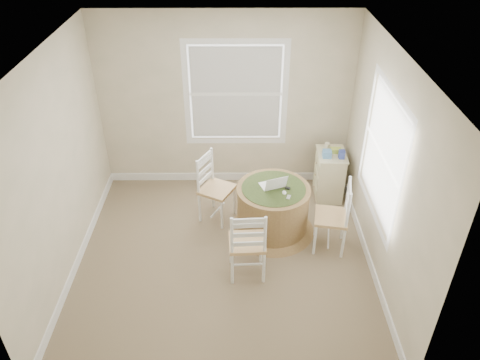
{
  "coord_description": "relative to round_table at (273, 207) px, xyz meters",
  "views": [
    {
      "loc": [
        0.18,
        -4.32,
        4.07
      ],
      "look_at": [
        0.2,
        0.45,
        0.89
      ],
      "focal_mm": 35.0,
      "sensor_mm": 36.0,
      "label": 1
    }
  ],
  "objects": [
    {
      "name": "mouse",
      "position": [
        0.13,
        -0.11,
        0.31
      ],
      "size": [
        0.08,
        0.1,
        0.03
      ],
      "primitive_type": "ellipsoid",
      "rotation": [
        0.0,
        0.0,
        -0.31
      ],
      "color": "white",
      "rests_on": "round_table"
    },
    {
      "name": "chair_right",
      "position": [
        0.7,
        -0.33,
        0.1
      ],
      "size": [
        0.47,
        0.49,
        0.95
      ],
      "primitive_type": null,
      "rotation": [
        0.0,
        0.0,
        -1.75
      ],
      "color": "white",
      "rests_on": "ground"
    },
    {
      "name": "round_table",
      "position": [
        0.0,
        0.0,
        0.0
      ],
      "size": [
        1.13,
        1.13,
        0.68
      ],
      "rotation": [
        0.0,
        0.0,
        -0.31
      ],
      "color": "olive",
      "rests_on": "ground"
    },
    {
      "name": "box_blue",
      "position": [
        0.98,
        0.68,
        0.4
      ],
      "size": [
        0.08,
        0.08,
        0.12
      ],
      "primitive_type": "cube",
      "rotation": [
        0.0,
        0.0,
        -0.03
      ],
      "color": "#3545A0",
      "rests_on": "corner_chest"
    },
    {
      "name": "keys",
      "position": [
        0.18,
        -0.02,
        0.31
      ],
      "size": [
        0.07,
        0.07,
        0.02
      ],
      "primitive_type": "cube",
      "rotation": [
        0.0,
        0.0,
        -0.31
      ],
      "color": "black",
      "rests_on": "round_table"
    },
    {
      "name": "phone",
      "position": [
        0.17,
        -0.2,
        0.31
      ],
      "size": [
        0.07,
        0.1,
        0.02
      ],
      "primitive_type": "cube",
      "rotation": [
        0.0,
        0.0,
        -0.31
      ],
      "color": "#B7BABF",
      "rests_on": "round_table"
    },
    {
      "name": "box_yellow",
      "position": [
        0.93,
        0.83,
        0.37
      ],
      "size": [
        0.15,
        0.1,
        0.06
      ],
      "primitive_type": "cube",
      "rotation": [
        0.0,
        0.0,
        -0.03
      ],
      "color": "#B2C746",
      "rests_on": "corner_chest"
    },
    {
      "name": "laptop",
      "position": [
        -0.01,
        0.04,
        0.33
      ],
      "size": [
        0.37,
        0.35,
        0.21
      ],
      "rotation": [
        0.0,
        0.0,
        3.5
      ],
      "color": "white",
      "rests_on": "round_table"
    },
    {
      "name": "tissue_box",
      "position": [
        0.79,
        0.71,
        0.39
      ],
      "size": [
        0.12,
        0.12,
        0.1
      ],
      "primitive_type": "cube",
      "rotation": [
        0.0,
        0.0,
        -0.03
      ],
      "color": "#5389BF",
      "rests_on": "corner_chest"
    },
    {
      "name": "chair_left",
      "position": [
        -0.74,
        0.27,
        0.1
      ],
      "size": [
        0.55,
        0.56,
        0.95
      ],
      "primitive_type": null,
      "rotation": [
        0.0,
        0.0,
        1.09
      ],
      "color": "white",
      "rests_on": "ground"
    },
    {
      "name": "room",
      "position": [
        -0.47,
        -0.41,
        0.93
      ],
      "size": [
        3.64,
        3.64,
        2.64
      ],
      "color": "#806A51",
      "rests_on": "ground"
    },
    {
      "name": "cup_cream",
      "position": [
        0.83,
        0.93,
        0.39
      ],
      "size": [
        0.07,
        0.07,
        0.09
      ],
      "primitive_type": "cylinder",
      "color": "beige",
      "rests_on": "corner_chest"
    },
    {
      "name": "corner_chest",
      "position": [
        0.87,
        0.8,
        -0.01
      ],
      "size": [
        0.42,
        0.55,
        0.72
      ],
      "rotation": [
        0.0,
        0.0,
        -0.03
      ],
      "color": "beige",
      "rests_on": "ground"
    },
    {
      "name": "chair_near",
      "position": [
        -0.35,
        -0.8,
        0.1
      ],
      "size": [
        0.44,
        0.42,
        0.95
      ],
      "primitive_type": null,
      "rotation": [
        0.0,
        0.0,
        3.19
      ],
      "color": "white",
      "rests_on": "ground"
    }
  ]
}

